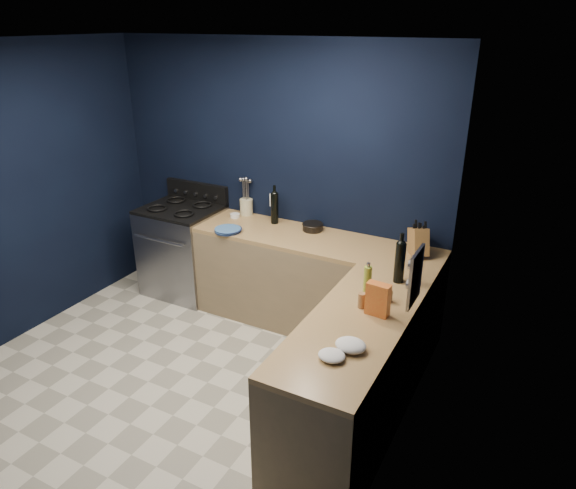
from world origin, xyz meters
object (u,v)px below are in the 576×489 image
Objects in this scene: gas_range at (184,251)px; plate_stack at (228,230)px; crouton_bag at (378,299)px; utensil_crock at (246,207)px; knife_block at (418,242)px.

plate_stack reaches higher than gas_range.
plate_stack is at bearing 160.63° from crouton_bag.
gas_range is at bearing -156.97° from utensil_crock.
plate_stack is 1.06× the size of crouton_bag.
crouton_bag reaches higher than gas_range.
gas_range is 2.50m from knife_block.
utensil_crock reaches higher than plate_stack.
knife_block is at bearing -4.92° from utensil_crock.
plate_stack is 1.90m from crouton_bag.
plate_stack is (0.73, -0.21, 0.46)m from gas_range.
plate_stack is 0.49m from utensil_crock.
utensil_crock is at bearing 23.03° from gas_range.
utensil_crock is at bearing 143.41° from knife_block.
crouton_bag reaches higher than plate_stack.
utensil_crock is 2.21m from crouton_bag.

